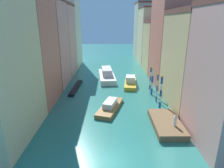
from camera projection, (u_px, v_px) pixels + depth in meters
ground_plane at (111, 84)px, 42.02m from camera, size 154.00×154.00×0.00m
building_left_1 at (29, 38)px, 29.45m from camera, size 6.56×9.21×20.89m
building_left_2 at (49, 44)px, 38.81m from camera, size 6.56×8.64×16.96m
building_left_3 at (60, 40)px, 47.40m from camera, size 6.56×9.20×16.97m
building_left_4 at (68, 32)px, 56.18m from camera, size 6.56×10.35×19.87m
building_right_1 at (192, 60)px, 29.54m from camera, size 6.56×11.60×14.66m
building_right_2 at (171, 38)px, 39.70m from camera, size 6.56×11.02×19.17m
building_right_3 at (158, 47)px, 50.69m from camera, size 6.56×9.61×13.21m
building_right_4 at (150, 36)px, 60.42m from camera, size 6.56×11.28×16.92m
building_right_5 at (144, 30)px, 70.58m from camera, size 6.56×10.72×19.38m
waterfront_dock at (166, 123)px, 24.94m from camera, size 3.49×7.14×0.80m
person_on_dock at (175, 121)px, 23.34m from camera, size 0.36×0.36×1.48m
mooring_pole_0 at (161, 92)px, 29.53m from camera, size 0.37×0.37×5.28m
mooring_pole_1 at (157, 88)px, 32.03m from camera, size 0.27×0.27×4.87m
mooring_pole_2 at (152, 81)px, 35.01m from camera, size 0.37×0.37×5.07m
mooring_pole_3 at (151, 78)px, 37.93m from camera, size 0.31×0.31×4.66m
vaporetto_white at (107, 75)px, 45.26m from camera, size 4.33×11.08×2.61m
gondola_black at (76, 88)px, 38.97m from camera, size 1.37×9.20×0.42m
motorboat_0 at (130, 82)px, 40.93m from camera, size 3.24×8.15×1.98m
motorboat_1 at (110, 106)px, 29.70m from camera, size 4.46×7.70×1.45m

